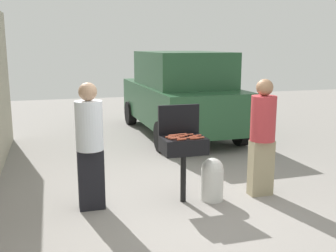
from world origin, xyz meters
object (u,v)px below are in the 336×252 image
hot_dog_1 (189,135)px  hot_dog_15 (195,139)px  hot_dog_10 (182,134)px  parked_minivan (180,93)px  hot_dog_7 (199,138)px  hot_dog_11 (175,138)px  hot_dog_3 (182,139)px  hot_dog_0 (182,139)px  propane_tank (212,178)px  hot_dog_5 (194,137)px  person_right (263,133)px  person_left (90,142)px  hot_dog_14 (173,136)px  hot_dog_13 (173,138)px  hot_dog_8 (174,135)px  hot_dog_6 (197,136)px  hot_dog_12 (170,137)px  hot_dog_9 (191,138)px  bbq_grill (183,147)px  hot_dog_2 (183,136)px  hot_dog_4 (180,137)px

hot_dog_1 → hot_dog_15: same height
hot_dog_10 → parked_minivan: size_ratio=0.03×
hot_dog_7 → hot_dog_11: size_ratio=1.00×
hot_dog_3 → parked_minivan: 4.52m
hot_dog_0 → propane_tank: (0.50, 0.11, -0.63)m
hot_dog_1 → hot_dog_5: bearing=-81.1°
hot_dog_11 → person_right: (1.33, 0.02, -0.02)m
hot_dog_10 → hot_dog_11: 0.27m
hot_dog_7 → person_left: bearing=170.2°
propane_tank → hot_dog_14: bearing=166.9°
hot_dog_7 → hot_dog_13: size_ratio=1.00×
hot_dog_10 → hot_dog_1: bearing=-32.1°
hot_dog_13 → hot_dog_0: bearing=-52.3°
hot_dog_10 → person_left: (-1.28, -0.02, -0.02)m
hot_dog_7 → parked_minivan: size_ratio=0.03×
hot_dog_8 → hot_dog_14: same height
hot_dog_5 → propane_tank: hot_dog_5 is taller
hot_dog_7 → propane_tank: hot_dog_7 is taller
hot_dog_0 → person_left: 1.21m
hot_dog_5 → hot_dog_11: size_ratio=1.00×
hot_dog_6 → hot_dog_15: 0.18m
hot_dog_12 → parked_minivan: (1.50, 4.16, 0.08)m
hot_dog_8 → person_left: size_ratio=0.08×
propane_tank → hot_dog_5: bearing=-179.2°
hot_dog_11 → hot_dog_12: size_ratio=1.00×
hot_dog_1 → hot_dog_14: bearing=-178.0°
hot_dog_9 → parked_minivan: parked_minivan is taller
hot_dog_6 → propane_tank: hot_dog_6 is taller
hot_dog_0 → hot_dog_5: 0.24m
hot_dog_0 → hot_dog_14: bearing=102.4°
person_right → hot_dog_13: bearing=-1.2°
bbq_grill → hot_dog_13: (-0.17, -0.05, 0.16)m
hot_dog_6 → hot_dog_12: (-0.38, 0.03, 0.00)m
bbq_grill → hot_dog_7: size_ratio=7.19×
hot_dog_3 → hot_dog_0: bearing=-112.0°
hot_dog_7 → person_left: (-1.45, 0.25, -0.02)m
hot_dog_1 → hot_dog_5: same height
hot_dog_2 → hot_dog_5: same height
propane_tank → parked_minivan: parked_minivan is taller
hot_dog_3 → propane_tank: hot_dog_3 is taller
hot_dog_0 → hot_dog_5: (0.21, 0.11, 0.00)m
hot_dog_5 → propane_tank: bearing=0.8°
hot_dog_2 → hot_dog_8: (-0.11, 0.08, 0.00)m
bbq_grill → hot_dog_12: (-0.19, 0.02, 0.16)m
hot_dog_5 → hot_dog_2: bearing=143.9°
hot_dog_4 → hot_dog_10: (0.08, 0.14, 0.00)m
hot_dog_6 → hot_dog_15: bearing=-119.9°
hot_dog_7 → hot_dog_15: same height
hot_dog_1 → hot_dog_9: 0.19m
hot_dog_3 → hot_dog_15: same height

